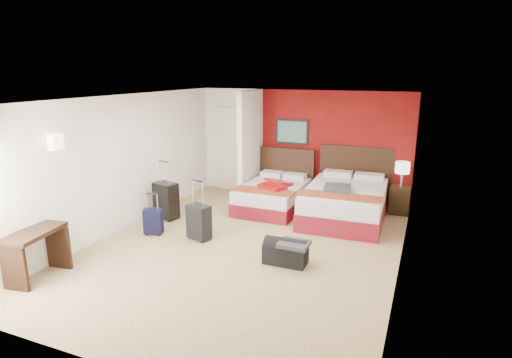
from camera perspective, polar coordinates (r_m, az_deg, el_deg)
The scene contains 17 objects.
ground at distance 7.28m, azimuth -1.61°, elevation -9.21°, with size 6.50×6.50×0.00m, color tan.
room_walls at distance 8.72m, azimuth -6.30°, elevation 3.39°, with size 5.02×6.52×2.50m.
red_accent_panel at distance 9.66m, azimuth 10.33°, elevation 4.29°, with size 3.50×0.04×2.50m, color maroon.
partition_wall at distance 9.60m, azimuth -0.76°, elevation 4.46°, with size 0.12×1.20×2.50m, color silver.
entry_door at distance 10.48m, azimuth -3.26°, elevation 4.04°, with size 0.82×0.06×2.05m, color silver.
bed_left at distance 9.12m, azimuth 2.27°, elevation -2.46°, with size 1.24×1.77×0.53m, color silver.
bed_right at distance 8.67m, azimuth 11.92°, elevation -3.25°, with size 1.53×2.18×0.66m, color silver.
red_suitcase_open at distance 8.91m, azimuth 2.67°, elevation -0.78°, with size 0.54×0.75×0.09m, color #A10D0E.
jacket_bundle at distance 8.29m, azimuth 10.98°, elevation -1.23°, with size 0.50×0.40×0.12m, color #3D3D42.
nightstand at distance 9.35m, azimuth 18.86°, elevation -2.68°, with size 0.41×0.41×0.58m, color black.
table_lamp at distance 9.21m, azimuth 19.14°, elevation 0.58°, with size 0.29×0.29×0.52m, color beige.
suitcase_black at distance 8.69m, azimuth -12.07°, elevation -3.01°, with size 0.48×0.30×0.72m, color black.
suitcase_charcoal at distance 7.55m, azimuth -7.73°, elevation -5.96°, with size 0.41×0.25×0.60m, color black.
suitcase_navy at distance 7.96m, azimuth -13.72°, elevation -5.75°, with size 0.33×0.20×0.46m, color black.
duffel_bag at distance 6.66m, azimuth 4.02°, elevation -9.98°, with size 0.66×0.35×0.34m, color black.
jacket_draped at distance 6.50m, azimuth 5.17°, elevation -8.76°, with size 0.46×0.38×0.06m, color #38383D.
desk at distance 6.87m, azimuth -27.50°, elevation -9.09°, with size 0.44×0.88×0.74m, color black.
Camera 1 is at (2.74, -6.07, 2.93)m, focal length 29.55 mm.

